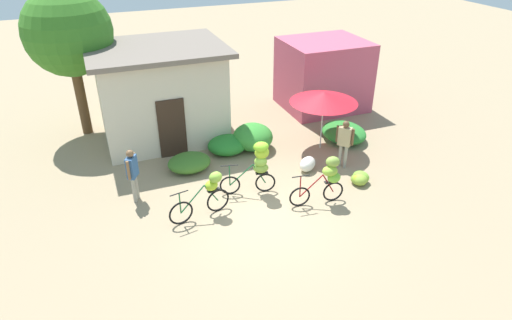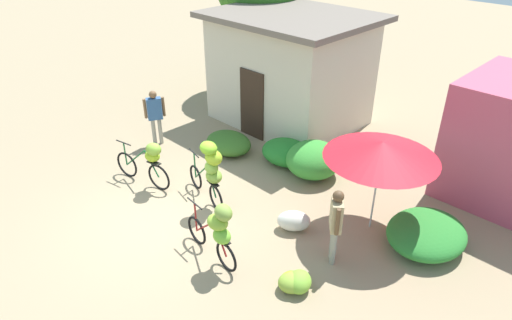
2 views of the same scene
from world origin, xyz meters
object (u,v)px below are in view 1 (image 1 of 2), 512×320
Objects in this scene: market_umbrella at (324,97)px; produce_sack at (308,164)px; building_low at (160,93)px; shop_pink at (323,74)px; bicycle_center_loaded at (328,176)px; banana_pile_on_ground at (360,179)px; tree_behind_building at (68,33)px; bicycle_near_pile at (258,162)px; bicycle_leftmost at (207,192)px; person_vendor at (345,139)px; person_bystander at (132,170)px.

market_umbrella is 3.23× the size of produce_sack.
building_low is 1.43× the size of shop_pink.
bicycle_center_loaded is 2.12× the size of banana_pile_on_ground.
bicycle_center_loaded is at bearing -115.83° from market_umbrella.
bicycle_near_pile is at bearing -53.96° from tree_behind_building.
bicycle_leftmost is at bearing -138.86° from shop_pink.
bicycle_leftmost is 1.09× the size of person_vendor.
shop_pink is 8.73m from bicycle_leftmost.
tree_behind_building is 7.99m from bicycle_near_pile.
shop_pink is 9.64m from tree_behind_building.
person_vendor is at bearing -37.26° from tree_behind_building.
market_umbrella reaches higher than produce_sack.
person_vendor is (7.49, -5.69, -2.67)m from tree_behind_building.
bicycle_leftmost is at bearing -168.81° from person_vendor.
building_low is 4.24m from person_bystander.
person_vendor reaches higher than produce_sack.
shop_pink reaches higher than produce_sack.
building_low is 5.76m from produce_sack.
person_vendor is (4.72, 0.93, 0.26)m from bicycle_leftmost.
banana_pile_on_ground is at bearing -92.12° from person_vendor.
building_low is 6.03× the size of banana_pile_on_ground.
building_low is at bearing 91.56° from bicycle_leftmost.
building_low reaches higher than bicycle_leftmost.
bicycle_center_loaded reaches higher than produce_sack.
tree_behind_building is at bearing 139.13° from produce_sack.
banana_pile_on_ground is at bearing 18.78° from bicycle_center_loaded.
produce_sack is (3.58, 1.14, -0.49)m from bicycle_leftmost.
bicycle_center_loaded is at bearing -11.35° from bicycle_leftmost.
produce_sack is (0.34, 1.79, -0.62)m from bicycle_center_loaded.
bicycle_near_pile is 1.03× the size of person_bystander.
bicycle_center_loaded is at bearing -60.29° from building_low.
building_low is 2.84× the size of bicycle_center_loaded.
tree_behind_building is at bearing 152.84° from building_low.
produce_sack is 5.36m from person_bystander.
market_umbrella is at bearing 26.56° from bicycle_leftmost.
banana_pile_on_ground is (3.01, -0.70, -0.83)m from bicycle_near_pile.
bicycle_near_pile is 1.03× the size of person_vendor.
tree_behind_building is 7.36× the size of produce_sack.
banana_pile_on_ground is at bearing -90.31° from market_umbrella.
bicycle_center_loaded is 2.30× the size of produce_sack.
building_low reaches higher than person_bystander.
market_umbrella is at bearing 47.40° from produce_sack.
person_bystander reaches higher than produce_sack.
person_vendor reaches higher than bicycle_center_loaded.
produce_sack is (6.35, -5.49, -3.43)m from tree_behind_building.
building_low is at bearing 67.81° from person_bystander.
shop_pink reaches higher than bicycle_leftmost.
building_low is at bearing 148.72° from market_umbrella.
building_low reaches higher than person_vendor.
person_vendor is at bearing 7.39° from bicycle_near_pile.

